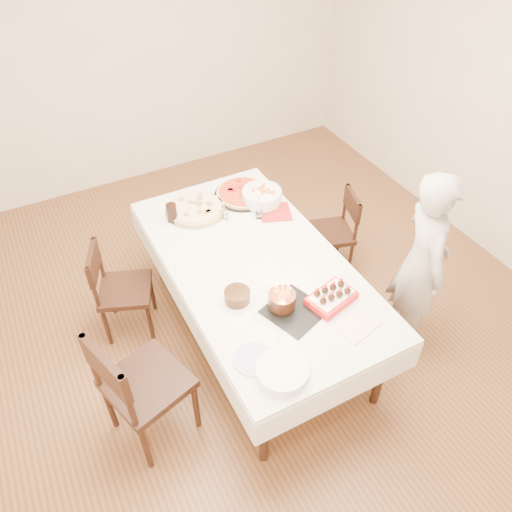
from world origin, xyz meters
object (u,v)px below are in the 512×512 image
chair_right_savory (330,233)px  cola_glass (172,213)px  person (422,264)px  pizza_pepperoni (243,193)px  pizza_white (196,209)px  pasta_bowl (262,196)px  layer_cake (237,296)px  chair_left_dessert (147,383)px  taper_candle (259,204)px  chair_left_savory (125,290)px  strawberry_box (331,297)px  birthday_cake (282,296)px  dining_table (256,299)px

chair_right_savory → cola_glass: 1.38m
chair_right_savory → cola_glass: cola_glass is taller
person → pizza_pepperoni: size_ratio=3.13×
pizza_white → cola_glass: (-0.20, -0.03, 0.05)m
pasta_bowl → layer_cake: (-0.65, -0.87, -0.01)m
chair_left_dessert → taper_candle: size_ratio=3.94×
chair_right_savory → chair_left_savory: bearing=-167.8°
chair_left_savory → pizza_white: (0.70, 0.22, 0.37)m
person → pizza_pepperoni: person is taller
person → strawberry_box: bearing=111.6°
chair_left_dessert → pizza_pepperoni: bearing=-154.4°
chair_left_savory → person: (1.86, -1.06, 0.33)m
chair_left_dessert → pizza_pepperoni: 1.73m
person → pizza_pepperoni: (-0.74, 1.30, 0.03)m
chair_left_dessert → pasta_bowl: (1.34, 1.01, 0.31)m
cola_glass → pizza_white: bearing=7.0°
person → cola_glass: size_ratio=9.93×
cola_glass → birthday_cake: bearing=-75.6°
person → layer_cake: (-1.30, 0.27, 0.06)m
taper_candle → chair_left_dessert: bearing=-145.5°
strawberry_box → pizza_pepperoni: bearing=88.9°
chair_left_dessert → pizza_white: (0.83, 1.14, 0.28)m
taper_candle → cola_glass: taper_candle is taller
pizza_white → strawberry_box: 1.35m
pasta_bowl → strawberry_box: size_ratio=1.02×
dining_table → layer_cake: bearing=-135.9°
strawberry_box → person: bearing=0.4°
dining_table → chair_left_dessert: size_ratio=2.17×
person → pasta_bowl: 1.32m
birthday_cake → strawberry_box: bearing=-19.7°
chair_right_savory → chair_left_dessert: chair_left_dessert is taller
taper_candle → cola_glass: (-0.60, 0.28, -0.05)m
pizza_pepperoni → pizza_white: bearing=-177.4°
person → cola_glass: person is taller
pizza_pepperoni → taper_candle: (-0.02, -0.32, 0.10)m
chair_right_savory → pasta_bowl: bearing=173.8°
chair_right_savory → pizza_pepperoni: (-0.64, 0.38, 0.39)m
person → strawberry_box: person is taller
dining_table → chair_left_savory: size_ratio=2.63×
chair_left_savory → pizza_pepperoni: (1.12, 0.24, 0.37)m
cola_glass → strawberry_box: bearing=-64.6°
chair_left_savory → chair_left_dessert: 0.93m
pizza_white → pizza_pepperoni: same height
chair_right_savory → chair_left_savory: size_ratio=0.95×
chair_right_savory → cola_glass: bearing=-178.3°
dining_table → pizza_pepperoni: 0.90m
pizza_pepperoni → layer_cake: 1.17m
cola_glass → chair_left_dessert: bearing=-119.2°
layer_cake → birthday_cake: (0.23, -0.17, 0.05)m
chair_left_dessert → strawberry_box: chair_left_dessert is taller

